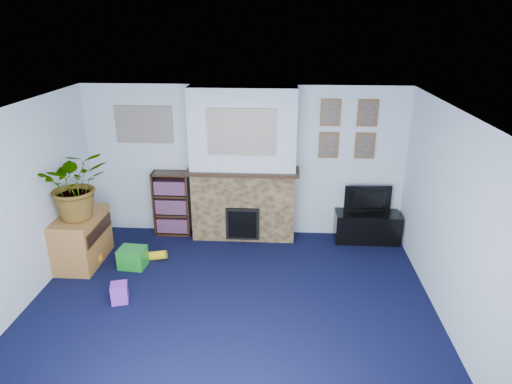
# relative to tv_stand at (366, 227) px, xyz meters

# --- Properties ---
(floor) EXTENTS (5.00, 4.50, 0.01)m
(floor) POSITION_rel_tv_stand_xyz_m (-1.95, -2.03, -0.23)
(floor) COLOR black
(floor) RESTS_ON ground
(ceiling) EXTENTS (5.00, 4.50, 0.01)m
(ceiling) POSITION_rel_tv_stand_xyz_m (-1.95, -2.03, 2.17)
(ceiling) COLOR white
(ceiling) RESTS_ON wall_back
(wall_back) EXTENTS (5.00, 0.04, 2.40)m
(wall_back) POSITION_rel_tv_stand_xyz_m (-1.95, 0.22, 0.97)
(wall_back) COLOR silver
(wall_back) RESTS_ON ground
(wall_front) EXTENTS (5.00, 0.04, 2.40)m
(wall_front) POSITION_rel_tv_stand_xyz_m (-1.95, -4.28, 0.97)
(wall_front) COLOR silver
(wall_front) RESTS_ON ground
(wall_left) EXTENTS (0.04, 4.50, 2.40)m
(wall_left) POSITION_rel_tv_stand_xyz_m (-4.45, -2.03, 0.97)
(wall_left) COLOR silver
(wall_left) RESTS_ON ground
(wall_right) EXTENTS (0.04, 4.50, 2.40)m
(wall_right) POSITION_rel_tv_stand_xyz_m (0.55, -2.03, 0.97)
(wall_right) COLOR silver
(wall_right) RESTS_ON ground
(chimney_breast) EXTENTS (1.72, 0.50, 2.40)m
(chimney_breast) POSITION_rel_tv_stand_xyz_m (-1.95, 0.02, 0.96)
(chimney_breast) COLOR brown
(chimney_breast) RESTS_ON ground
(collage_main) EXTENTS (1.00, 0.03, 0.68)m
(collage_main) POSITION_rel_tv_stand_xyz_m (-1.95, -0.19, 1.55)
(collage_main) COLOR gray
(collage_main) RESTS_ON chimney_breast
(collage_left) EXTENTS (0.90, 0.03, 0.58)m
(collage_left) POSITION_rel_tv_stand_xyz_m (-3.50, 0.21, 1.55)
(collage_left) COLOR gray
(collage_left) RESTS_ON wall_back
(portrait_tl) EXTENTS (0.30, 0.03, 0.40)m
(portrait_tl) POSITION_rel_tv_stand_xyz_m (-0.65, 0.20, 1.77)
(portrait_tl) COLOR brown
(portrait_tl) RESTS_ON wall_back
(portrait_tr) EXTENTS (0.30, 0.03, 0.40)m
(portrait_tr) POSITION_rel_tv_stand_xyz_m (-0.10, 0.20, 1.77)
(portrait_tr) COLOR brown
(portrait_tr) RESTS_ON wall_back
(portrait_bl) EXTENTS (0.30, 0.03, 0.40)m
(portrait_bl) POSITION_rel_tv_stand_xyz_m (-0.65, 0.20, 1.27)
(portrait_bl) COLOR brown
(portrait_bl) RESTS_ON wall_back
(portrait_br) EXTENTS (0.30, 0.03, 0.40)m
(portrait_br) POSITION_rel_tv_stand_xyz_m (-0.10, 0.20, 1.27)
(portrait_br) COLOR brown
(portrait_br) RESTS_ON wall_back
(tv_stand) EXTENTS (0.99, 0.42, 0.47)m
(tv_stand) POSITION_rel_tv_stand_xyz_m (0.00, 0.00, 0.00)
(tv_stand) COLOR black
(tv_stand) RESTS_ON ground
(television) EXTENTS (0.73, 0.14, 0.42)m
(television) POSITION_rel_tv_stand_xyz_m (-0.00, 0.02, 0.45)
(television) COLOR black
(television) RESTS_ON tv_stand
(bookshelf) EXTENTS (0.58, 0.28, 1.05)m
(bookshelf) POSITION_rel_tv_stand_xyz_m (-3.11, 0.08, 0.28)
(bookshelf) COLOR black
(bookshelf) RESTS_ON ground
(sideboard) EXTENTS (0.52, 0.94, 0.73)m
(sideboard) POSITION_rel_tv_stand_xyz_m (-4.19, -0.95, 0.12)
(sideboard) COLOR #A26D34
(sideboard) RESTS_ON ground
(potted_plant) EXTENTS (1.12, 1.07, 0.97)m
(potted_plant) POSITION_rel_tv_stand_xyz_m (-4.14, -1.00, 0.99)
(potted_plant) COLOR #26661E
(potted_plant) RESTS_ON sideboard
(mantel_clock) EXTENTS (0.09, 0.06, 0.13)m
(mantel_clock) POSITION_rel_tv_stand_xyz_m (-1.97, -0.03, 1.00)
(mantel_clock) COLOR gold
(mantel_clock) RESTS_ON chimney_breast
(mantel_candle) EXTENTS (0.05, 0.05, 0.18)m
(mantel_candle) POSITION_rel_tv_stand_xyz_m (-1.64, -0.03, 1.01)
(mantel_candle) COLOR #B2BFC6
(mantel_candle) RESTS_ON chimney_breast
(mantel_teddy) EXTENTS (0.14, 0.14, 0.14)m
(mantel_teddy) POSITION_rel_tv_stand_xyz_m (-2.52, -0.03, 0.99)
(mantel_teddy) COLOR gray
(mantel_teddy) RESTS_ON chimney_breast
(mantel_can) EXTENTS (0.06, 0.06, 0.12)m
(mantel_can) POSITION_rel_tv_stand_xyz_m (-1.22, -0.03, 0.99)
(mantel_can) COLOR purple
(mantel_can) RESTS_ON chimney_breast
(green_crate) EXTENTS (0.39, 0.32, 0.29)m
(green_crate) POSITION_rel_tv_stand_xyz_m (-3.44, -1.05, -0.09)
(green_crate) COLOR #198C26
(green_crate) RESTS_ON ground
(toy_ball) EXTENTS (0.18, 0.18, 0.18)m
(toy_ball) POSITION_rel_tv_stand_xyz_m (-3.99, -1.01, -0.14)
(toy_ball) COLOR orange
(toy_ball) RESTS_ON ground
(toy_block) EXTENTS (0.25, 0.25, 0.24)m
(toy_block) POSITION_rel_tv_stand_xyz_m (-3.34, -1.90, -0.12)
(toy_block) COLOR purple
(toy_block) RESTS_ON ground
(toy_tube) EXTENTS (0.29, 0.13, 0.16)m
(toy_tube) POSITION_rel_tv_stand_xyz_m (-3.15, -0.83, -0.16)
(toy_tube) COLOR yellow
(toy_tube) RESTS_ON ground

